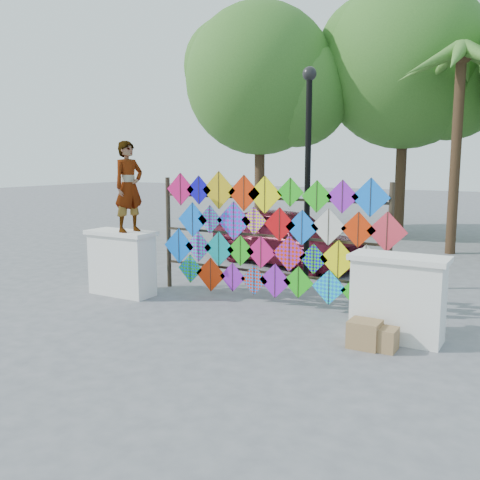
# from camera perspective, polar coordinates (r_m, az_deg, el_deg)

# --- Properties ---
(ground) EXTENTS (80.00, 80.00, 0.00)m
(ground) POSITION_cam_1_polar(r_m,az_deg,el_deg) (9.59, 0.59, -7.56)
(ground) COLOR gray
(ground) RESTS_ON ground
(parapet_left) EXTENTS (1.40, 0.65, 1.28)m
(parapet_left) POSITION_cam_1_polar(r_m,az_deg,el_deg) (10.83, -12.49, -2.34)
(parapet_left) COLOR white
(parapet_left) RESTS_ON ground
(parapet_right) EXTENTS (1.40, 0.65, 1.28)m
(parapet_right) POSITION_cam_1_polar(r_m,az_deg,el_deg) (8.28, 16.48, -5.88)
(parapet_right) COLOR white
(parapet_right) RESTS_ON ground
(kite_rack) EXTENTS (4.95, 0.24, 2.45)m
(kite_rack) POSITION_cam_1_polar(r_m,az_deg,el_deg) (9.92, 2.93, 0.30)
(kite_rack) COLOR #2B2318
(kite_rack) RESTS_ON ground
(tree_west) EXTENTS (5.85, 5.20, 8.01)m
(tree_west) POSITION_cam_1_polar(r_m,az_deg,el_deg) (19.43, 2.47, 16.64)
(tree_west) COLOR #3F2D1B
(tree_west) RESTS_ON ground
(tree_mid) EXTENTS (6.30, 5.60, 8.61)m
(tree_mid) POSITION_cam_1_polar(r_m,az_deg,el_deg) (19.80, 17.57, 17.26)
(tree_mid) COLOR #3F2D1B
(tree_mid) RESTS_ON ground
(palm_tree) EXTENTS (3.62, 3.62, 5.83)m
(palm_tree) POSITION_cam_1_polar(r_m,az_deg,el_deg) (16.35, 22.46, 16.02)
(palm_tree) COLOR #3F2D1B
(palm_tree) RESTS_ON ground
(vendor_woman) EXTENTS (0.54, 0.71, 1.74)m
(vendor_woman) POSITION_cam_1_polar(r_m,az_deg,el_deg) (10.49, -11.79, 5.59)
(vendor_woman) COLOR #99999E
(vendor_woman) RESTS_ON parapet_left
(sedan) EXTENTS (4.60, 2.89, 1.46)m
(sedan) POSITION_cam_1_polar(r_m,az_deg,el_deg) (13.60, 4.91, 0.39)
(sedan) COLOR #4D0D1B
(sedan) RESTS_ON ground
(lamppost) EXTENTS (0.28, 0.28, 4.46)m
(lamppost) POSITION_cam_1_polar(r_m,az_deg,el_deg) (10.87, 7.26, 8.66)
(lamppost) COLOR black
(lamppost) RESTS_ON ground
(cardboard_box_near) EXTENTS (0.44, 0.39, 0.39)m
(cardboard_box_near) POSITION_cam_1_polar(r_m,az_deg,el_deg) (7.97, 13.15, -9.73)
(cardboard_box_near) COLOR #947147
(cardboard_box_near) RESTS_ON ground
(cardboard_box_far) EXTENTS (0.38, 0.35, 0.32)m
(cardboard_box_far) POSITION_cam_1_polar(r_m,az_deg,el_deg) (7.93, 15.01, -10.14)
(cardboard_box_far) COLOR #947147
(cardboard_box_far) RESTS_ON ground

